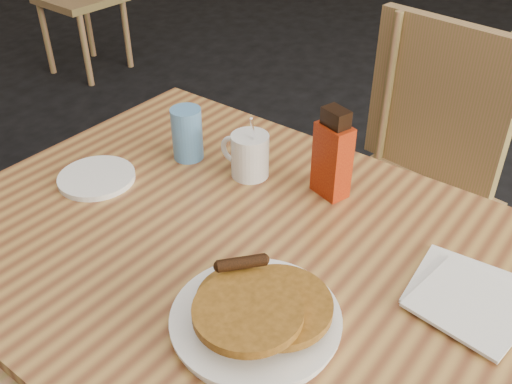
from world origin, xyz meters
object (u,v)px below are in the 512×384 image
at_px(pancake_plate, 257,313).
at_px(syrup_bottle, 332,156).
at_px(blue_tumbler, 187,134).
at_px(coffee_mug, 249,154).
at_px(main_table, 265,274).
at_px(chair_main_far, 418,163).

xyz_separation_m(pancake_plate, syrup_bottle, (-0.07, 0.37, 0.06)).
xyz_separation_m(syrup_bottle, blue_tumbler, (-0.32, -0.05, -0.03)).
bearing_deg(blue_tumbler, coffee_mug, 5.74).
bearing_deg(blue_tumbler, syrup_bottle, 8.35).
bearing_deg(pancake_plate, coffee_mug, 125.48).
bearing_deg(pancake_plate, blue_tumbler, 140.43).
bearing_deg(syrup_bottle, blue_tumbler, -150.61).
distance_m(main_table, chair_main_far, 0.77).
relative_size(main_table, coffee_mug, 8.92).
relative_size(chair_main_far, coffee_mug, 6.35).
relative_size(syrup_bottle, blue_tumbler, 1.60).
xyz_separation_m(coffee_mug, syrup_bottle, (0.17, 0.03, 0.04)).
bearing_deg(pancake_plate, syrup_bottle, 100.44).
height_order(pancake_plate, coffee_mug, coffee_mug).
relative_size(pancake_plate, coffee_mug, 1.75).
height_order(coffee_mug, blue_tumbler, coffee_mug).
xyz_separation_m(chair_main_far, blue_tumbler, (-0.34, -0.57, 0.26)).
bearing_deg(chair_main_far, blue_tumbler, -108.85).
relative_size(chair_main_far, pancake_plate, 3.62).
distance_m(coffee_mug, blue_tumbler, 0.15).
distance_m(chair_main_far, pancake_plate, 0.92).
height_order(main_table, coffee_mug, coffee_mug).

